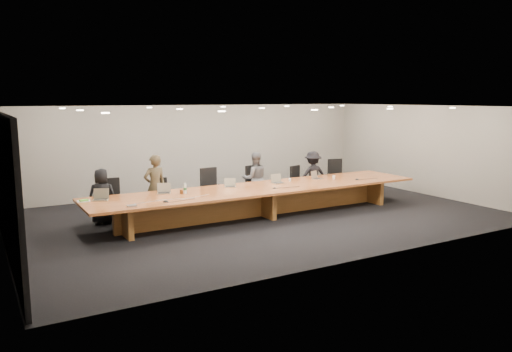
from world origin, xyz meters
The scene contains 29 objects.
ground centered at (0.00, 0.00, 0.00)m, with size 12.00×12.00×0.00m, color black.
back_wall centered at (0.00, 4.00, 1.40)m, with size 12.00×0.02×2.80m, color beige.
left_wall_panel centered at (-5.94, 0.00, 1.37)m, with size 0.08×7.84×2.74m, color black.
conference_table centered at (0.00, 0.00, 0.52)m, with size 9.00×1.80×0.75m.
chair_far_left centered at (-3.49, 1.32, 0.54)m, with size 0.55×0.55×1.08m, color black, non-canonical shape.
chair_left centered at (-2.31, 1.29, 0.50)m, with size 0.51×0.51×1.00m, color black, non-canonical shape.
chair_mid_left centered at (-0.84, 1.18, 0.59)m, with size 0.60×0.60×1.17m, color black, non-canonical shape.
chair_mid_right centered at (0.61, 1.29, 0.57)m, with size 0.58×0.58×1.13m, color black, non-canonical shape.
chair_right centered at (2.05, 1.19, 0.52)m, with size 0.53×0.53×1.04m, color black, non-canonical shape.
chair_far_right centered at (3.51, 1.24, 0.57)m, with size 0.58×0.58×1.14m, color black, non-canonical shape.
person_a centered at (-3.77, 1.18, 0.68)m, with size 0.66×0.43×1.36m, color black.
person_b centered at (-2.46, 1.17, 0.81)m, with size 0.59×0.39×1.62m, color #3D3421.
person_c centered at (0.49, 1.21, 0.76)m, with size 0.74×0.57×1.52m, color #59595B.
person_d centered at (2.46, 1.14, 0.72)m, with size 0.93×0.54×1.44m, color black.
laptop_a centered at (-3.99, 0.37, 0.88)m, with size 0.34×0.24×0.26m, color tan, non-canonical shape.
laptop_b centered at (-2.48, 0.43, 0.88)m, with size 0.32×0.23×0.25m, color tan, non-canonical shape.
laptop_c centered at (-0.70, 0.42, 0.86)m, with size 0.29×0.21×0.23m, color #B9AE8D, non-canonical shape.
laptop_d centered at (0.69, 0.28, 0.88)m, with size 0.32×0.24×0.26m, color tan, non-canonical shape.
laptop_e centered at (2.02, 0.33, 0.87)m, with size 0.30×0.22×0.24m, color tan, non-canonical shape.
water_bottle centered at (-2.04, 0.17, 0.87)m, with size 0.08×0.08×0.24m, color silver.
amber_mug centered at (-2.12, 0.20, 0.80)m, with size 0.08×0.08×0.10m, color brown.
paper_cup_near centered at (1.14, 0.40, 0.79)m, with size 0.07×0.07×0.08m, color white.
paper_cup_far centered at (2.42, 0.08, 0.80)m, with size 0.08×0.08×0.10m, color white.
notepad centered at (-4.35, 0.42, 0.76)m, with size 0.27×0.22×0.02m, color white.
lime_gadget centered at (-4.35, 0.41, 0.78)m, with size 0.18×0.10×0.03m, color #54AC2D.
av_box centered at (-3.57, -0.62, 0.76)m, with size 0.20×0.15×0.03m, color #AAAAAF.
mic_left centered at (-2.79, -0.53, 0.77)m, with size 0.14×0.14×0.03m, color black.
mic_center centered at (0.19, -0.32, 0.76)m, with size 0.12×0.12×0.03m, color black.
mic_right centered at (2.92, -0.33, 0.77)m, with size 0.13×0.13×0.03m, color black.
Camera 1 is at (-6.44, -10.87, 3.02)m, focal length 35.00 mm.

